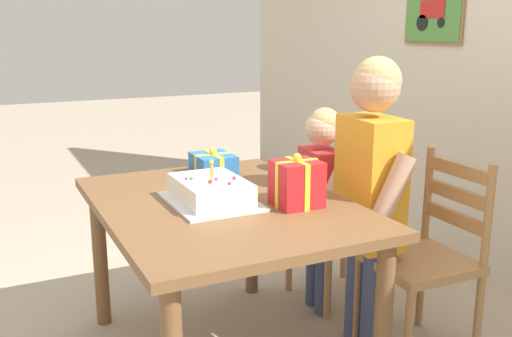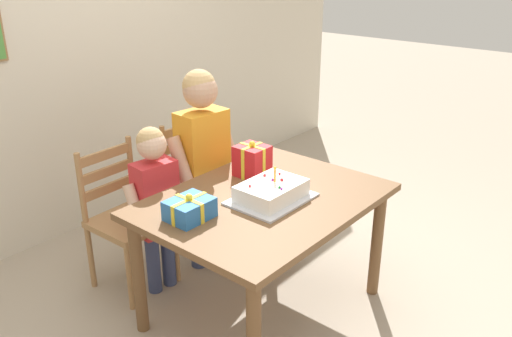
{
  "view_description": "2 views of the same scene",
  "coord_description": "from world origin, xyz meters",
  "px_view_note": "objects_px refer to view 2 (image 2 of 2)",
  "views": [
    {
      "loc": [
        2.18,
        -0.9,
        1.47
      ],
      "look_at": [
        0.08,
        0.12,
        0.9
      ],
      "focal_mm": 40.82,
      "sensor_mm": 36.0,
      "label": 1
    },
    {
      "loc": [
        -2.06,
        -1.67,
        2.02
      ],
      "look_at": [
        -0.02,
        0.04,
        0.92
      ],
      "focal_mm": 37.34,
      "sensor_mm": 36.0,
      "label": 2
    }
  ],
  "objects_px": {
    "gift_box_beside_cake": "(190,209)",
    "chair_right": "(200,185)",
    "gift_box_red_large": "(252,161)",
    "child_younger": "(156,195)",
    "chair_left": "(126,217)",
    "dining_table": "(264,213)",
    "child_older": "(203,151)",
    "birthday_cake": "(271,192)"
  },
  "relations": [
    {
      "from": "chair_left",
      "to": "chair_right",
      "type": "xyz_separation_m",
      "value": [
        0.65,
        0.0,
        0.0
      ]
    },
    {
      "from": "birthday_cake",
      "to": "chair_left",
      "type": "relative_size",
      "value": 0.48
    },
    {
      "from": "dining_table",
      "to": "child_older",
      "type": "distance_m",
      "value": 0.69
    },
    {
      "from": "child_younger",
      "to": "birthday_cake",
      "type": "bearing_deg",
      "value": -71.02
    },
    {
      "from": "child_older",
      "to": "child_younger",
      "type": "bearing_deg",
      "value": 179.91
    },
    {
      "from": "gift_box_beside_cake",
      "to": "chair_left",
      "type": "distance_m",
      "value": 0.8
    },
    {
      "from": "child_older",
      "to": "gift_box_red_large",
      "type": "bearing_deg",
      "value": -85.78
    },
    {
      "from": "child_older",
      "to": "birthday_cake",
      "type": "bearing_deg",
      "value": -103.45
    },
    {
      "from": "gift_box_red_large",
      "to": "child_younger",
      "type": "relative_size",
      "value": 0.21
    },
    {
      "from": "gift_box_beside_cake",
      "to": "child_older",
      "type": "distance_m",
      "value": 0.79
    },
    {
      "from": "dining_table",
      "to": "child_older",
      "type": "relative_size",
      "value": 0.98
    },
    {
      "from": "dining_table",
      "to": "birthday_cake",
      "type": "relative_size",
      "value": 3.01
    },
    {
      "from": "gift_box_beside_cake",
      "to": "child_older",
      "type": "xyz_separation_m",
      "value": [
        0.6,
        0.51,
        0.02
      ]
    },
    {
      "from": "birthday_cake",
      "to": "child_older",
      "type": "relative_size",
      "value": 0.33
    },
    {
      "from": "child_older",
      "to": "chair_left",
      "type": "bearing_deg",
      "value": 156.73
    },
    {
      "from": "chair_left",
      "to": "gift_box_red_large",
      "type": "bearing_deg",
      "value": -49.32
    },
    {
      "from": "birthday_cake",
      "to": "chair_left",
      "type": "bearing_deg",
      "value": 109.64
    },
    {
      "from": "birthday_cake",
      "to": "gift_box_red_large",
      "type": "distance_m",
      "value": 0.36
    },
    {
      "from": "chair_left",
      "to": "chair_right",
      "type": "distance_m",
      "value": 0.65
    },
    {
      "from": "gift_box_red_large",
      "to": "chair_right",
      "type": "relative_size",
      "value": 0.24
    },
    {
      "from": "gift_box_red_large",
      "to": "child_younger",
      "type": "bearing_deg",
      "value": 137.86
    },
    {
      "from": "dining_table",
      "to": "chair_right",
      "type": "xyz_separation_m",
      "value": [
        0.32,
        0.85,
        -0.18
      ]
    },
    {
      "from": "chair_right",
      "to": "child_younger",
      "type": "bearing_deg",
      "value": -159.65
    },
    {
      "from": "gift_box_beside_cake",
      "to": "birthday_cake",
      "type": "bearing_deg",
      "value": -23.12
    },
    {
      "from": "dining_table",
      "to": "chair_right",
      "type": "height_order",
      "value": "chair_right"
    },
    {
      "from": "chair_left",
      "to": "child_younger",
      "type": "distance_m",
      "value": 0.29
    },
    {
      "from": "birthday_cake",
      "to": "chair_right",
      "type": "height_order",
      "value": "birthday_cake"
    },
    {
      "from": "dining_table",
      "to": "chair_left",
      "type": "xyz_separation_m",
      "value": [
        -0.32,
        0.85,
        -0.18
      ]
    },
    {
      "from": "child_younger",
      "to": "child_older",
      "type": "bearing_deg",
      "value": -0.09
    },
    {
      "from": "gift_box_beside_cake",
      "to": "dining_table",
      "type": "bearing_deg",
      "value": -17.36
    },
    {
      "from": "gift_box_red_large",
      "to": "chair_right",
      "type": "height_order",
      "value": "gift_box_red_large"
    },
    {
      "from": "dining_table",
      "to": "chair_left",
      "type": "bearing_deg",
      "value": 110.77
    },
    {
      "from": "birthday_cake",
      "to": "gift_box_beside_cake",
      "type": "bearing_deg",
      "value": 156.88
    },
    {
      "from": "gift_box_red_large",
      "to": "chair_right",
      "type": "bearing_deg",
      "value": 77.72
    },
    {
      "from": "dining_table",
      "to": "gift_box_beside_cake",
      "type": "distance_m",
      "value": 0.48
    },
    {
      "from": "gift_box_red_large",
      "to": "gift_box_beside_cake",
      "type": "xyz_separation_m",
      "value": [
        -0.63,
        -0.12,
        -0.04
      ]
    },
    {
      "from": "dining_table",
      "to": "child_older",
      "type": "height_order",
      "value": "child_older"
    },
    {
      "from": "chair_left",
      "to": "child_younger",
      "type": "height_order",
      "value": "child_younger"
    },
    {
      "from": "child_older",
      "to": "chair_right",
      "type": "bearing_deg",
      "value": 52.72
    },
    {
      "from": "gift_box_beside_cake",
      "to": "chair_right",
      "type": "bearing_deg",
      "value": 43.49
    },
    {
      "from": "birthday_cake",
      "to": "child_younger",
      "type": "relative_size",
      "value": 0.41
    },
    {
      "from": "gift_box_beside_cake",
      "to": "child_younger",
      "type": "xyz_separation_m",
      "value": [
        0.19,
        0.51,
        -0.15
      ]
    }
  ]
}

